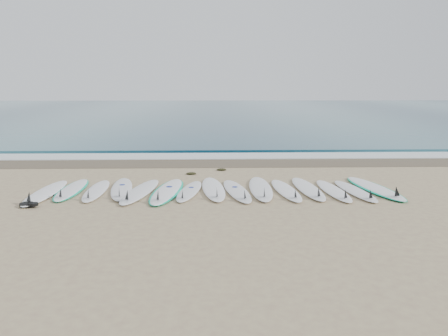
{
  "coord_description": "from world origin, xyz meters",
  "views": [
    {
      "loc": [
        -0.03,
        -11.14,
        2.8
      ],
      "look_at": [
        0.31,
        1.15,
        0.4
      ],
      "focal_mm": 35.0,
      "sensor_mm": 36.0,
      "label": 1
    }
  ],
  "objects_px": {
    "surfboard_0": "(45,193)",
    "surfboard_7": "(214,189)",
    "surfboard_14": "(375,188)",
    "leash_coil": "(28,205)"
  },
  "relations": [
    {
      "from": "surfboard_7",
      "to": "surfboard_14",
      "type": "distance_m",
      "value": 4.3
    },
    {
      "from": "surfboard_14",
      "to": "leash_coil",
      "type": "height_order",
      "value": "surfboard_14"
    },
    {
      "from": "leash_coil",
      "to": "surfboard_0",
      "type": "bearing_deg",
      "value": 91.49
    },
    {
      "from": "surfboard_7",
      "to": "leash_coil",
      "type": "xyz_separation_m",
      "value": [
        -4.27,
        -1.38,
        -0.01
      ]
    },
    {
      "from": "surfboard_7",
      "to": "leash_coil",
      "type": "bearing_deg",
      "value": -167.01
    },
    {
      "from": "surfboard_0",
      "to": "surfboard_7",
      "type": "distance_m",
      "value": 4.31
    },
    {
      "from": "surfboard_0",
      "to": "leash_coil",
      "type": "bearing_deg",
      "value": -88.01
    },
    {
      "from": "surfboard_0",
      "to": "surfboard_14",
      "type": "relative_size",
      "value": 0.95
    },
    {
      "from": "surfboard_0",
      "to": "surfboard_7",
      "type": "relative_size",
      "value": 0.99
    },
    {
      "from": "surfboard_14",
      "to": "surfboard_7",
      "type": "bearing_deg",
      "value": 170.52
    }
  ]
}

